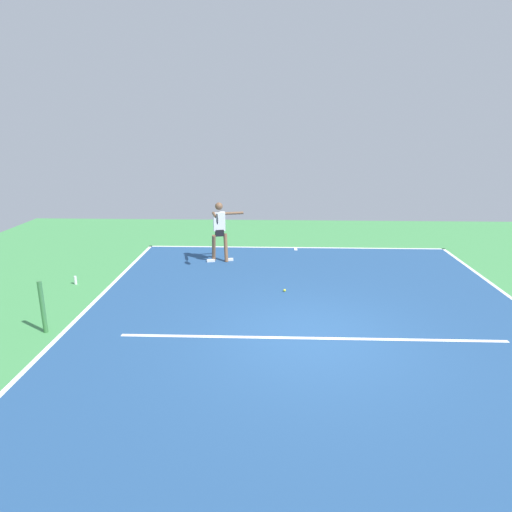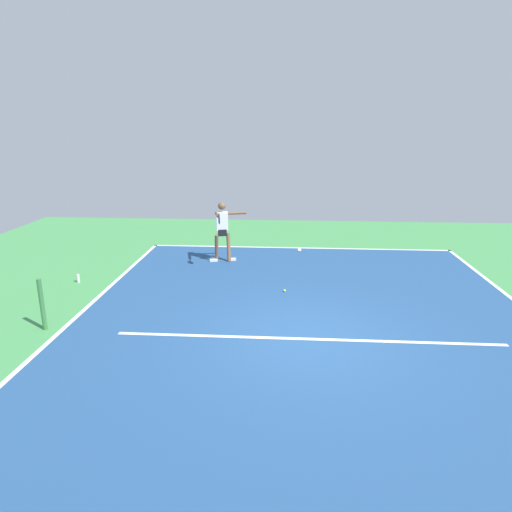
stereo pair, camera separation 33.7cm
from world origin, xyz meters
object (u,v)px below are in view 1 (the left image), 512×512
(net_post, at_px, (43,307))
(water_bottle, at_px, (75,280))
(tennis_ball_far_corner, at_px, (285,290))
(tennis_player, at_px, (220,228))

(net_post, bearing_deg, water_bottle, -78.05)
(net_post, relative_size, tennis_ball_far_corner, 16.21)
(tennis_player, xyz_separation_m, water_bottle, (3.52, 2.16, -0.94))
(net_post, bearing_deg, tennis_ball_far_corner, -152.93)
(water_bottle, bearing_deg, tennis_ball_far_corner, 176.36)
(net_post, relative_size, tennis_player, 0.59)
(net_post, distance_m, water_bottle, 2.89)
(tennis_player, relative_size, tennis_ball_far_corner, 27.41)
(net_post, distance_m, tennis_player, 5.78)
(tennis_player, bearing_deg, tennis_ball_far_corner, 112.92)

